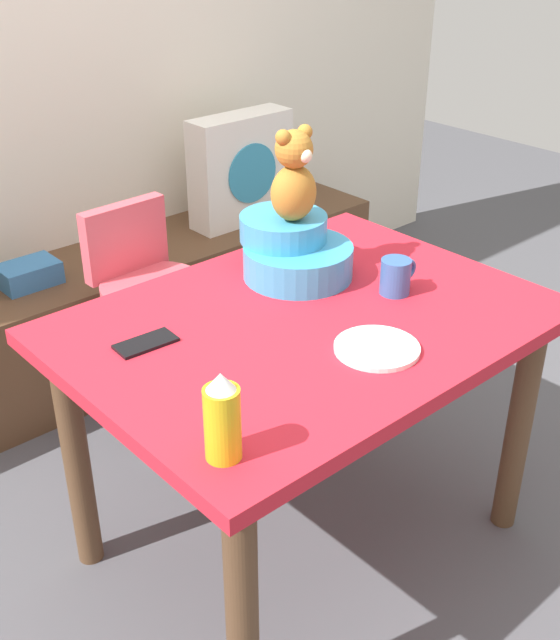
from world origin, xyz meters
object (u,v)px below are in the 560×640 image
(pillow_floral_right, at_px, (241,169))
(dinner_plate_near, at_px, (377,348))
(cell_phone, at_px, (146,343))
(dining_table, at_px, (306,355))
(ketchup_bottle, at_px, (222,418))
(teddy_bear, at_px, (294,177))
(coffee_mug, at_px, (396,276))
(book_stack, at_px, (29,274))
(highchair, at_px, (151,292))
(infant_seat_teal, at_px, (293,250))

(pillow_floral_right, distance_m, dinner_plate_near, 1.57)
(dinner_plate_near, bearing_deg, cell_phone, 135.64)
(dining_table, distance_m, ketchup_bottle, 0.61)
(teddy_bear, distance_m, coffee_mug, 0.37)
(book_stack, xyz_separation_m, highchair, (0.22, -0.44, 0.02))
(highchair, height_order, cell_phone, highchair)
(dining_table, height_order, infant_seat_teal, infant_seat_teal)
(highchair, xyz_separation_m, infant_seat_teal, (0.13, -0.54, 0.29))
(dining_table, relative_size, dinner_plate_near, 5.92)
(pillow_floral_right, height_order, teddy_bear, teddy_bear)
(pillow_floral_right, relative_size, coffee_mug, 3.67)
(book_stack, bearing_deg, cell_phone, -99.39)
(pillow_floral_right, distance_m, infant_seat_teal, 1.14)
(book_stack, bearing_deg, highchair, -63.44)
(book_stack, height_order, highchair, highchair)
(teddy_bear, relative_size, coffee_mug, 2.08)
(dinner_plate_near, bearing_deg, ketchup_bottle, -171.98)
(teddy_bear, relative_size, cell_phone, 1.74)
(pillow_floral_right, bearing_deg, dinner_plate_near, -117.51)
(highchair, distance_m, coffee_mug, 0.89)
(teddy_bear, bearing_deg, coffee_mug, -64.81)
(cell_phone, bearing_deg, pillow_floral_right, -43.95)
(infant_seat_teal, height_order, ketchup_bottle, ketchup_bottle)
(cell_phone, bearing_deg, dinner_plate_near, -130.75)
(pillow_floral_right, bearing_deg, book_stack, 178.72)
(dining_table, bearing_deg, highchair, 88.88)
(teddy_bear, xyz_separation_m, ketchup_bottle, (-0.64, -0.50, -0.19))
(coffee_mug, bearing_deg, book_stack, 110.73)
(book_stack, distance_m, dinner_plate_near, 1.45)
(pillow_floral_right, height_order, dinner_plate_near, pillow_floral_right)
(teddy_bear, bearing_deg, infant_seat_teal, 90.00)
(book_stack, height_order, ketchup_bottle, ketchup_bottle)
(highchair, distance_m, ketchup_bottle, 1.20)
(pillow_floral_right, bearing_deg, teddy_bear, -121.68)
(dining_table, relative_size, coffee_mug, 9.86)
(highchair, relative_size, dinner_plate_near, 3.95)
(ketchup_bottle, bearing_deg, book_stack, 78.96)
(cell_phone, bearing_deg, teddy_bear, -80.24)
(teddy_bear, height_order, coffee_mug, teddy_bear)
(book_stack, bearing_deg, coffee_mug, -69.27)
(book_stack, xyz_separation_m, coffee_mug, (0.47, -1.24, 0.29))
(highchair, height_order, coffee_mug, coffee_mug)
(teddy_bear, height_order, cell_phone, teddy_bear)
(book_stack, height_order, dining_table, dining_table)
(pillow_floral_right, height_order, cell_phone, pillow_floral_right)
(coffee_mug, bearing_deg, highchair, 107.36)
(infant_seat_teal, distance_m, ketchup_bottle, 0.81)
(dining_table, xyz_separation_m, coffee_mug, (0.27, -0.06, 0.16))
(highchair, relative_size, cell_phone, 5.49)
(teddy_bear, distance_m, ketchup_bottle, 0.83)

